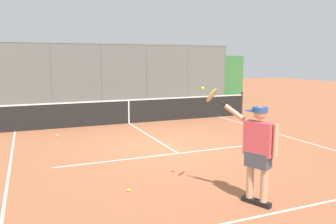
# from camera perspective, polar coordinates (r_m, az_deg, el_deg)

# --- Properties ---
(ground_plane) EXTENTS (60.00, 60.00, 0.00)m
(ground_plane) POSITION_cam_1_polar(r_m,az_deg,el_deg) (10.02, -0.26, -5.77)
(ground_plane) COLOR #A8603D
(court_line_markings) EXTENTS (8.40, 8.75, 0.01)m
(court_line_markings) POSITION_cam_1_polar(r_m,az_deg,el_deg) (8.95, 2.70, -7.53)
(court_line_markings) COLOR white
(court_line_markings) RESTS_ON ground
(fence_backdrop) EXTENTS (18.25, 1.37, 3.39)m
(fence_backdrop) POSITION_cam_1_polar(r_m,az_deg,el_deg) (19.09, -11.47, 5.18)
(fence_backdrop) COLOR slate
(fence_backdrop) RESTS_ON ground
(tennis_net) EXTENTS (10.80, 0.09, 1.07)m
(tennis_net) POSITION_cam_1_polar(r_m,az_deg,el_deg) (13.60, -6.61, 0.15)
(tennis_net) COLOR #2D2D2D
(tennis_net) RESTS_ON ground
(tennis_player) EXTENTS (0.88, 1.22, 2.03)m
(tennis_player) POSITION_cam_1_polar(r_m,az_deg,el_deg) (6.04, 14.79, -5.78)
(tennis_player) COLOR black
(tennis_player) RESTS_ON ground
(tennis_ball_near_net) EXTENTS (0.07, 0.07, 0.07)m
(tennis_ball_near_net) POSITION_cam_1_polar(r_m,az_deg,el_deg) (6.73, -6.64, -12.90)
(tennis_ball_near_net) COLOR #D6E042
(tennis_ball_near_net) RESTS_ON ground
(tennis_ball_near_baseline) EXTENTS (0.07, 0.07, 0.07)m
(tennis_ball_near_baseline) POSITION_cam_1_polar(r_m,az_deg,el_deg) (11.89, -18.08, -3.73)
(tennis_ball_near_baseline) COLOR #D6E042
(tennis_ball_near_baseline) RESTS_ON ground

